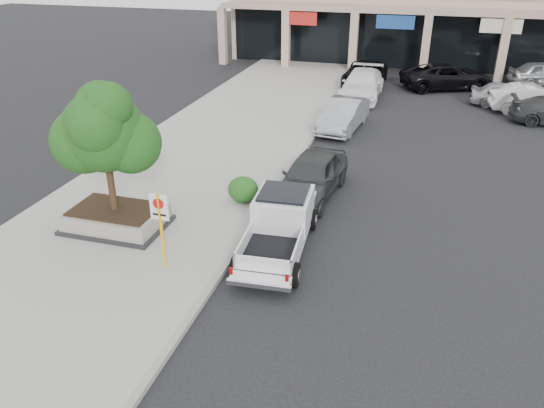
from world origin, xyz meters
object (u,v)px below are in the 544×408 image
Objects in this scene: no_parking_sign at (160,221)px; lot_car_a at (508,95)px; curb_car_c at (362,85)px; curb_car_d at (365,74)px; planter_tree at (110,131)px; curb_car_a at (311,176)px; pickup_truck at (278,228)px; lot_car_b at (533,99)px; curb_car_b at (343,115)px; planter at (116,218)px; lot_car_d at (447,76)px.

no_parking_sign is 0.56× the size of lot_car_a.
curb_car_c is 3.23m from curb_car_d.
planter_tree reaches higher than curb_car_a.
no_parking_sign is 3.53m from pickup_truck.
curb_car_a is at bearing 138.99° from lot_car_b.
pickup_truck is (2.83, 1.93, -0.83)m from no_parking_sign.
curb_car_c is (0.01, 18.62, 0.00)m from pickup_truck.
curb_car_b is at bearing 78.99° from no_parking_sign.
curb_car_d reaches higher than planter.
no_parking_sign is at bearing -33.17° from planter.
planter_tree is (0.13, 0.15, 2.94)m from planter.
lot_car_d is at bearing 72.32° from no_parking_sign.
planter_tree is 0.70× the size of lot_car_d.
planter_tree reaches higher than no_parking_sign.
no_parking_sign reaches higher than lot_car_a.
no_parking_sign is 0.41× the size of curb_car_c.
planter is 5.44m from pickup_truck.
no_parking_sign is 23.73m from lot_car_a.
curb_car_b is 0.84× the size of curb_car_d.
curb_car_a is at bearing 38.46° from planter_tree.
pickup_truck is 22.92m from lot_car_d.
planter_tree is at bearing 132.33° from lot_car_d.
planter is 22.69m from curb_car_d.
curb_car_a reaches higher than curb_car_b.
curb_car_a is at bearing -89.64° from curb_car_c.
curb_car_c is (5.29, 18.71, -2.61)m from planter_tree.
pickup_truck is 0.89× the size of lot_car_d.
lot_car_b is (1.19, -0.75, 0.05)m from lot_car_a.
curb_car_a reaches higher than curb_car_d.
planter_tree is 5.89m from pickup_truck.
no_parking_sign is 6.84m from curb_car_a.
planter is 0.77× the size of lot_car_a.
curb_car_b is 6.31m from curb_car_c.
curb_car_c is at bearing -84.90° from curb_car_d.
curb_car_a is (5.52, 4.43, 0.32)m from planter.
no_parking_sign is at bearing -94.22° from curb_car_b.
curb_car_c is at bearing 96.15° from curb_car_b.
curb_car_a is 1.13× the size of lot_car_a.
no_parking_sign is 0.50× the size of curb_car_b.
lot_car_a is at bearing -158.30° from lot_car_d.
lot_car_b is (14.91, 18.50, 0.28)m from planter.
lot_car_a is 0.72× the size of lot_car_d.
curb_car_a is 14.43m from curb_car_c.
curb_car_c is 8.31m from lot_car_a.
lot_car_a is (8.30, 19.00, -0.10)m from pickup_truck.
lot_car_b is (14.78, 18.34, -2.66)m from planter_tree.
lot_car_a is at bearing 45.41° from curb_car_b.
no_parking_sign is at bearing 139.06° from lot_car_d.
no_parking_sign is at bearing 155.66° from lot_car_a.
curb_car_b is at bearing -90.66° from curb_car_c.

